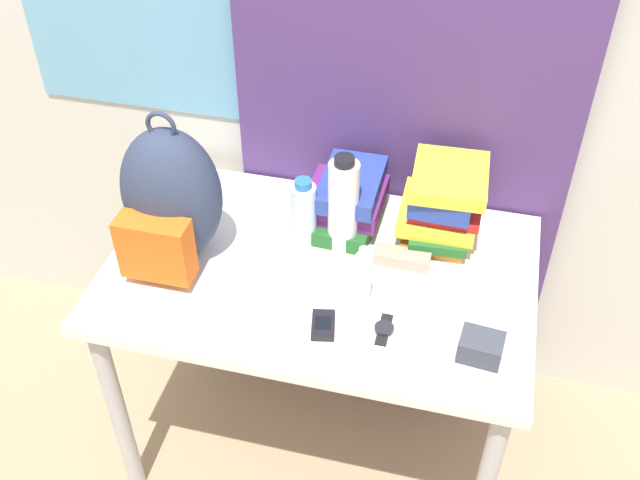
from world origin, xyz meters
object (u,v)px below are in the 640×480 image
at_px(sunscreen_bottle, 363,277).
at_px(camera_pouch, 481,347).
at_px(water_bottle, 304,213).
at_px(wristwatch, 384,329).
at_px(backpack, 170,199).
at_px(book_stack_center, 443,203).
at_px(sunglasses_case, 402,258).
at_px(sports_bottle, 343,204).
at_px(book_stack_left, 348,200).
at_px(cell_phone, 323,325).

bearing_deg(sunscreen_bottle, camera_pouch, -20.22).
relative_size(water_bottle, wristwatch, 1.95).
bearing_deg(backpack, book_stack_center, 19.95).
relative_size(backpack, wristwatch, 4.15).
bearing_deg(sunglasses_case, sports_bottle, 167.35).
height_order(sunscreen_bottle, sunglasses_case, sunscreen_bottle).
relative_size(sunglasses_case, camera_pouch, 1.40).
bearing_deg(book_stack_center, book_stack_left, -179.68).
relative_size(book_stack_center, sunscreen_bottle, 1.52).
height_order(backpack, sports_bottle, backpack).
bearing_deg(book_stack_center, wristwatch, -102.15).
relative_size(book_stack_center, sunglasses_case, 1.75).
bearing_deg(water_bottle, book_stack_left, 49.23).
bearing_deg(wristwatch, camera_pouch, -6.18).
relative_size(cell_phone, sunglasses_case, 0.68).
distance_m(book_stack_center, sunglasses_case, 0.19).
bearing_deg(wristwatch, book_stack_left, 114.53).
height_order(sports_bottle, sunglasses_case, sports_bottle).
bearing_deg(sunglasses_case, camera_pouch, -50.18).
distance_m(water_bottle, sports_bottle, 0.12).
bearing_deg(sunscreen_bottle, book_stack_left, 109.09).
xyz_separation_m(sunscreen_bottle, sunglasses_case, (0.08, 0.16, -0.06)).
relative_size(sunscreen_bottle, camera_pouch, 1.61).
distance_m(sports_bottle, camera_pouch, 0.52).
distance_m(book_stack_left, wristwatch, 0.44).
bearing_deg(book_stack_left, book_stack_center, 0.32).
bearing_deg(camera_pouch, backpack, 168.22).
bearing_deg(sports_bottle, water_bottle, -174.86).
height_order(sports_bottle, cell_phone, sports_bottle).
bearing_deg(water_bottle, book_stack_center, 17.57).
distance_m(sunglasses_case, wristwatch, 0.25).
height_order(water_bottle, sports_bottle, sports_bottle).
distance_m(book_stack_center, sports_bottle, 0.28).
bearing_deg(wristwatch, water_bottle, 134.69).
distance_m(sunscreen_bottle, sunglasses_case, 0.19).
height_order(book_stack_center, cell_phone, book_stack_center).
relative_size(backpack, book_stack_center, 1.65).
xyz_separation_m(backpack, wristwatch, (0.59, -0.15, -0.18)).
xyz_separation_m(water_bottle, sports_bottle, (0.11, 0.01, 0.04)).
height_order(sunscreen_bottle, camera_pouch, sunscreen_bottle).
bearing_deg(camera_pouch, book_stack_left, 134.56).
height_order(book_stack_center, sunglasses_case, book_stack_center).
distance_m(book_stack_left, cell_phone, 0.43).
bearing_deg(wristwatch, cell_phone, -169.52).
relative_size(book_stack_center, water_bottle, 1.29).
distance_m(cell_phone, wristwatch, 0.15).
distance_m(book_stack_center, camera_pouch, 0.45).
distance_m(backpack, wristwatch, 0.64).
xyz_separation_m(water_bottle, camera_pouch, (0.51, -0.30, -0.07)).
distance_m(book_stack_left, camera_pouch, 0.59).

